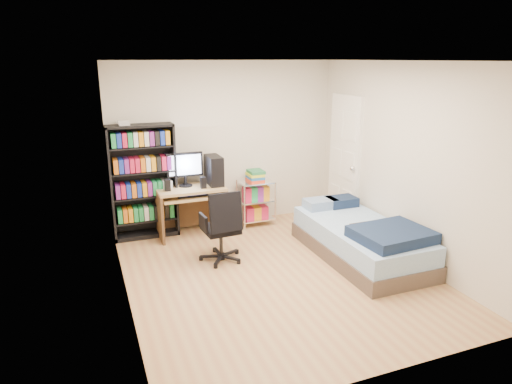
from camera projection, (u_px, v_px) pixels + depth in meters
name	position (u px, v px, depth m)	size (l,w,h in m)	color
room	(278.00, 175.00, 5.20)	(3.58, 4.08, 2.58)	tan
media_shelf	(143.00, 181.00, 6.51)	(0.93, 0.31, 1.71)	black
computer_desk	(197.00, 190.00, 6.68)	(0.97, 0.56, 1.23)	tan
office_chair	(222.00, 239.00, 5.84)	(0.60, 0.60, 0.95)	black
wire_cart	(256.00, 190.00, 7.07)	(0.54, 0.39, 0.86)	white
bed	(361.00, 239.00, 5.95)	(1.01, 2.02, 0.58)	brown
door	(344.00, 160.00, 7.07)	(0.12, 0.80, 2.00)	white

